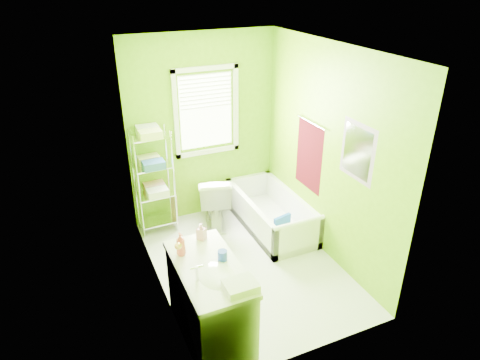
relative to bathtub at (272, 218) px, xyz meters
name	(u,v)px	position (x,y,z in m)	size (l,w,h in m)	color
ground	(246,265)	(-0.69, -0.63, -0.16)	(2.90, 2.90, 0.00)	silver
room_envelope	(247,149)	(-0.69, -0.63, 1.39)	(2.14, 2.94, 2.62)	#629907
window	(206,107)	(-0.64, 0.79, 1.45)	(0.92, 0.05, 1.22)	white
door	(185,268)	(-1.73, -1.63, 0.84)	(0.09, 0.80, 2.00)	white
right_wall_decor	(327,154)	(0.35, -0.65, 1.16)	(0.04, 1.48, 1.17)	#47080F
bathtub	(272,218)	(0.00, 0.00, 0.00)	(0.72, 1.55, 0.50)	white
toilet	(214,199)	(-0.70, 0.43, 0.23)	(0.44, 0.76, 0.78)	white
vanity	(210,299)	(-1.47, -1.50, 0.29)	(0.57, 1.11, 1.07)	silver
wire_shelf_unit	(154,170)	(-1.46, 0.61, 0.75)	(0.51, 0.40, 1.50)	silver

